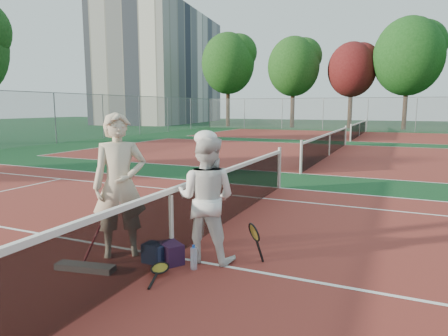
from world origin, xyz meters
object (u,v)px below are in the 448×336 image
object	(u,v)px
apartment_block	(164,68)
racket_black_held	(254,244)
player_b	(206,199)
racket_spare	(160,270)
sports_bag_purple	(171,253)
net_main	(171,223)
player_a	(120,186)
water_bottle	(194,259)
racket_red	(96,246)
sports_bag_navy	(156,253)

from	to	relation	value
apartment_block	racket_black_held	xyz separation A→B (m)	(29.17, -43.75, -7.21)
apartment_block	player_b	world-z (taller)	apartment_block
racket_spare	sports_bag_purple	distance (m)	0.40
net_main	sports_bag_purple	size ratio (longest dim) A/B	30.97
player_b	sports_bag_purple	xyz separation A→B (m)	(-0.39, -0.32, -0.75)
player_a	water_bottle	world-z (taller)	player_a
racket_spare	sports_bag_purple	world-z (taller)	sports_bag_purple
player_a	racket_black_held	distance (m)	2.08
racket_red	sports_bag_navy	size ratio (longest dim) A/B	1.61
racket_red	racket_black_held	bearing A→B (deg)	-10.23
apartment_block	racket_red	world-z (taller)	apartment_block
apartment_block	water_bottle	xyz separation A→B (m)	(28.50, -44.25, -7.35)
player_a	water_bottle	xyz separation A→B (m)	(1.22, -0.05, -0.89)
racket_black_held	sports_bag_purple	distance (m)	1.16
player_a	player_b	size ratio (longest dim) A/B	1.17
net_main	player_b	distance (m)	0.64
sports_bag_purple	racket_red	bearing A→B (deg)	-150.98
player_a	sports_bag_purple	world-z (taller)	player_a
player_a	apartment_block	bearing A→B (deg)	82.03
racket_red	racket_black_held	size ratio (longest dim) A/B	0.96
racket_spare	sports_bag_navy	world-z (taller)	sports_bag_navy
player_b	racket_black_held	world-z (taller)	player_b
apartment_block	player_a	world-z (taller)	apartment_block
racket_black_held	sports_bag_purple	size ratio (longest dim) A/B	1.63
player_a	racket_spare	size ratio (longest dim) A/B	3.47
racket_red	sports_bag_purple	world-z (taller)	racket_red
racket_red	sports_bag_purple	bearing A→B (deg)	-6.76
racket_black_held	player_b	bearing A→B (deg)	-40.04
racket_black_held	sports_bag_navy	bearing A→B (deg)	-28.21
water_bottle	racket_red	bearing A→B (deg)	-161.74
racket_spare	water_bottle	world-z (taller)	water_bottle
net_main	racket_red	size ratio (longest dim) A/B	19.79
player_b	racket_spare	bearing A→B (deg)	59.54
net_main	sports_bag_purple	distance (m)	0.42
player_a	player_b	world-z (taller)	player_a
racket_red	sports_bag_purple	xyz separation A→B (m)	(0.88, 0.49, -0.13)
racket_black_held	sports_bag_navy	world-z (taller)	racket_black_held
sports_bag_navy	sports_bag_purple	bearing A→B (deg)	19.79
player_b	racket_spare	xyz separation A→B (m)	(-0.33, -0.70, -0.83)
racket_black_held	racket_spare	xyz separation A→B (m)	(-1.00, -0.82, -0.23)
player_a	sports_bag_navy	distance (m)	1.10
racket_spare	water_bottle	distance (m)	0.46
net_main	sports_bag_navy	bearing A→B (deg)	-110.92
sports_bag_navy	water_bottle	world-z (taller)	water_bottle
racket_red	water_bottle	bearing A→B (deg)	-17.52
player_b	racket_black_held	bearing A→B (deg)	-175.32
player_b	sports_bag_navy	world-z (taller)	player_b
net_main	sports_bag_purple	world-z (taller)	net_main
sports_bag_navy	player_a	bearing A→B (deg)	175.43
apartment_block	sports_bag_navy	xyz separation A→B (m)	(27.90, -44.26, -7.36)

